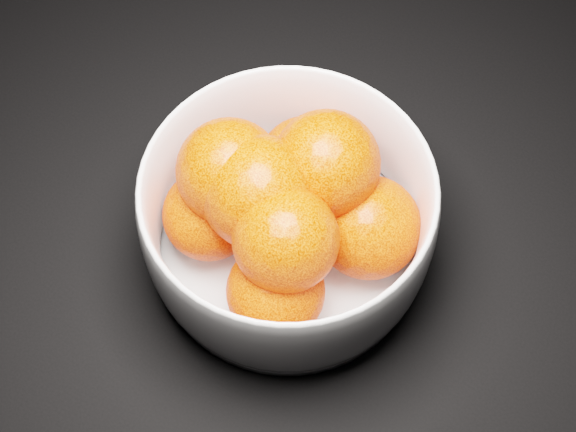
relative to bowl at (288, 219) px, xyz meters
The scene contains 2 objects.
bowl is the anchor object (origin of this frame).
orange_pile 0.02m from the bowl, 161.05° to the left, with size 0.19×0.18×0.13m.
Camera 1 is at (-0.09, -0.50, 0.59)m, focal length 50.00 mm.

